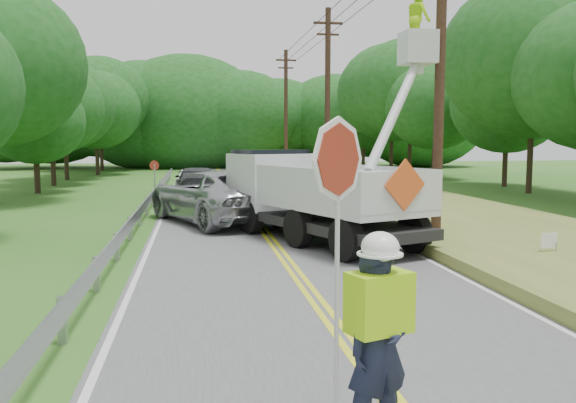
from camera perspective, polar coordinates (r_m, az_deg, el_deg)
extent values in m
plane|color=#295E19|center=(8.53, 6.45, -14.33)|extent=(140.00, 140.00, 0.00)
cube|color=#515153|center=(22.01, -3.22, -1.71)|extent=(7.20, 96.00, 0.02)
cube|color=yellow|center=(22.00, -3.48, -1.67)|extent=(0.12, 96.00, 0.00)
cube|color=yellow|center=(22.02, -2.97, -1.66)|extent=(0.12, 96.00, 0.00)
cube|color=silver|center=(21.94, -12.23, -1.82)|extent=(0.12, 96.00, 0.00)
cube|color=silver|center=(22.61, 5.51, -1.48)|extent=(0.12, 96.00, 0.00)
cube|color=#989BA1|center=(9.30, -21.02, -10.70)|extent=(0.12, 0.14, 0.70)
cube|color=#989BA1|center=(12.15, -18.06, -6.69)|extent=(0.12, 0.14, 0.70)
cube|color=#989BA1|center=(15.07, -16.25, -4.21)|extent=(0.12, 0.14, 0.70)
cube|color=#989BA1|center=(18.01, -15.05, -2.54)|extent=(0.12, 0.14, 0.70)
cube|color=#989BA1|center=(20.96, -14.18, -1.33)|extent=(0.12, 0.14, 0.70)
cube|color=#989BA1|center=(23.93, -13.53, -0.42)|extent=(0.12, 0.14, 0.70)
cube|color=#989BA1|center=(26.91, -13.02, 0.28)|extent=(0.12, 0.14, 0.70)
cube|color=#989BA1|center=(29.89, -12.61, 0.85)|extent=(0.12, 0.14, 0.70)
cube|color=#989BA1|center=(32.87, -12.28, 1.31)|extent=(0.12, 0.14, 0.70)
cube|color=#989BA1|center=(35.86, -12.00, 1.70)|extent=(0.12, 0.14, 0.70)
cube|color=#989BA1|center=(38.85, -11.77, 2.03)|extent=(0.12, 0.14, 0.70)
cube|color=#989BA1|center=(41.84, -11.57, 2.31)|extent=(0.12, 0.14, 0.70)
cube|color=#989BA1|center=(44.83, -11.39, 2.55)|extent=(0.12, 0.14, 0.70)
cube|color=#989BA1|center=(22.91, -13.49, -0.07)|extent=(0.05, 48.00, 0.34)
cylinder|color=black|center=(18.29, 14.50, 12.22)|extent=(0.30, 0.30, 10.00)
cylinder|color=black|center=(32.57, 3.85, 9.58)|extent=(0.30, 0.30, 10.00)
cube|color=black|center=(33.10, 3.90, 16.86)|extent=(1.60, 0.12, 0.12)
cube|color=black|center=(32.99, 3.89, 15.84)|extent=(1.20, 0.10, 0.10)
cylinder|color=black|center=(47.30, -0.20, 8.48)|extent=(0.30, 0.30, 10.00)
cube|color=black|center=(47.66, -0.20, 13.53)|extent=(1.60, 0.12, 0.12)
cube|color=black|center=(47.59, -0.20, 12.81)|extent=(1.20, 0.10, 0.10)
cube|color=olive|center=(23.76, 14.07, -0.97)|extent=(7.00, 96.00, 0.30)
cylinder|color=#332319|center=(35.33, -23.13, 2.61)|extent=(0.32, 0.32, 2.33)
ellipsoid|color=#154C14|center=(35.30, -23.32, 7.22)|extent=(5.43, 5.43, 4.78)
cylinder|color=#332319|center=(40.70, -21.79, 3.43)|extent=(0.32, 0.32, 2.88)
ellipsoid|color=#154C14|center=(40.72, -21.99, 8.38)|extent=(6.71, 6.71, 5.90)
cylinder|color=#332319|center=(46.28, -20.68, 3.92)|extent=(0.32, 0.32, 3.17)
ellipsoid|color=#154C14|center=(46.33, -20.86, 8.72)|extent=(7.41, 7.41, 6.52)
cylinder|color=#332319|center=(51.62, -17.99, 4.17)|extent=(0.32, 0.32, 3.15)
ellipsoid|color=#154C14|center=(51.66, -18.13, 8.44)|extent=(7.35, 7.35, 6.46)
cylinder|color=#332319|center=(58.47, -17.60, 4.73)|extent=(0.32, 0.32, 3.90)
ellipsoid|color=#154C14|center=(58.58, -17.75, 9.39)|extent=(9.09, 9.09, 8.00)
cylinder|color=#332319|center=(35.11, 22.39, 4.25)|extent=(0.32, 0.32, 4.32)
ellipsoid|color=#154C14|center=(35.38, 22.74, 12.82)|extent=(10.07, 10.07, 8.87)
cylinder|color=#332319|center=(39.69, 20.27, 3.55)|extent=(0.32, 0.32, 3.03)
ellipsoid|color=#154C14|center=(39.73, 20.47, 8.88)|extent=(7.06, 7.06, 6.22)
cylinder|color=#332319|center=(45.32, 13.94, 4.09)|extent=(0.32, 0.32, 3.17)
ellipsoid|color=#154C14|center=(45.37, 14.07, 8.98)|extent=(7.40, 7.40, 6.51)
cylinder|color=#332319|center=(48.80, 11.70, 4.78)|extent=(0.32, 0.32, 4.04)
ellipsoid|color=#154C14|center=(48.95, 11.82, 10.56)|extent=(9.42, 9.42, 8.29)
cylinder|color=#332319|center=(51.69, 9.97, 4.88)|extent=(0.32, 0.32, 4.05)
ellipsoid|color=#154C14|center=(51.84, 10.07, 10.36)|extent=(9.46, 9.46, 8.32)
cylinder|color=#332319|center=(55.69, 7.30, 4.55)|extent=(0.32, 0.32, 3.18)
ellipsoid|color=#154C14|center=(55.73, 7.36, 8.55)|extent=(7.43, 7.43, 6.54)
ellipsoid|color=#154C14|center=(65.78, -25.79, 7.63)|extent=(12.97, 9.73, 9.73)
ellipsoid|color=#154C14|center=(67.37, -21.87, 7.74)|extent=(13.64, 10.23, 10.23)
ellipsoid|color=#154C14|center=(65.80, -17.81, 7.93)|extent=(11.70, 8.78, 8.78)
ellipsoid|color=#154C14|center=(64.38, -13.64, 8.10)|extent=(15.26, 11.45, 11.45)
ellipsoid|color=#154C14|center=(63.91, -9.75, 8.20)|extent=(17.14, 12.85, 12.85)
ellipsoid|color=#154C14|center=(62.33, -4.70, 8.32)|extent=(12.45, 9.34, 9.34)
ellipsoid|color=#154C14|center=(66.20, -0.91, 8.20)|extent=(11.33, 8.50, 8.50)
ellipsoid|color=#154C14|center=(66.61, 4.75, 8.17)|extent=(12.66, 9.50, 9.50)
ellipsoid|color=#154C14|center=(66.78, 8.24, 8.12)|extent=(12.06, 9.04, 9.04)
ellipsoid|color=#154C14|center=(66.43, 12.67, 8.05)|extent=(15.08, 11.31, 11.31)
imported|color=#191E33|center=(5.87, 8.75, -13.75)|extent=(0.82, 0.67, 1.93)
cube|color=#99D510|center=(5.73, 8.82, -9.62)|extent=(0.68, 0.54, 0.58)
ellipsoid|color=white|center=(5.61, 8.91, -4.34)|extent=(0.36, 0.36, 0.29)
cylinder|color=#B7B7B7|center=(5.53, 4.73, -10.71)|extent=(0.04, 0.04, 2.70)
cylinder|color=maroon|center=(5.30, 4.86, 4.09)|extent=(0.59, 0.54, 0.77)
cylinder|color=black|center=(14.31, 5.64, -3.72)|extent=(0.70, 1.10, 1.06)
cylinder|color=black|center=(15.70, 12.13, -2.96)|extent=(0.70, 1.10, 1.06)
cylinder|color=black|center=(16.11, 0.98, -2.60)|extent=(0.70, 1.10, 1.06)
cylinder|color=black|center=(17.36, 7.18, -2.02)|extent=(0.70, 1.10, 1.06)
cylinder|color=black|center=(18.49, -3.52, -1.50)|extent=(0.70, 1.10, 1.06)
cylinder|color=black|center=(19.59, 2.22, -1.07)|extent=(0.70, 1.10, 1.06)
cube|color=black|center=(16.97, 3.56, -1.91)|extent=(4.77, 7.40, 0.28)
cube|color=silver|center=(16.28, 5.10, -0.31)|extent=(4.24, 5.65, 0.24)
cube|color=silver|center=(15.53, 1.39, 1.45)|extent=(1.95, 4.73, 0.99)
cube|color=silver|center=(16.98, 8.53, 1.78)|extent=(1.95, 4.73, 0.99)
cube|color=silver|center=(14.28, 11.04, 0.94)|extent=(2.38, 1.01, 0.99)
cube|color=silver|center=(19.39, -1.39, 1.71)|extent=(3.08, 2.87, 1.98)
cube|color=black|center=(19.55, -1.71, 3.84)|extent=(2.58, 2.15, 0.83)
cube|color=silver|center=(15.26, 7.78, 1.32)|extent=(1.29, 1.29, 0.88)
cube|color=silver|center=(18.11, 12.46, 14.31)|extent=(0.94, 0.94, 0.94)
imported|color=#99D510|center=(18.25, 12.52, 16.93)|extent=(0.62, 0.80, 1.65)
cube|color=#DC531F|center=(14.20, 11.26, 1.58)|extent=(1.17, 0.50, 1.25)
imported|color=#A9ACB1|center=(21.27, -7.01, 0.54)|extent=(5.44, 7.36, 1.86)
imported|color=#3E4145|center=(30.05, -8.78, 1.82)|extent=(2.31, 5.44, 1.57)
cylinder|color=#989BA1|center=(26.22, -12.78, 1.50)|extent=(0.06, 0.06, 1.94)
cylinder|color=maroon|center=(26.17, -12.82, 3.43)|extent=(0.41, 0.21, 0.44)
cube|color=white|center=(15.43, 23.95, -3.47)|extent=(0.50, 0.15, 0.36)
cylinder|color=#989BA1|center=(15.37, 23.26, -4.63)|extent=(0.02, 0.02, 0.51)
cylinder|color=#989BA1|center=(15.59, 24.53, -4.54)|extent=(0.02, 0.02, 0.51)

